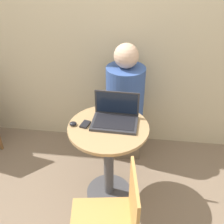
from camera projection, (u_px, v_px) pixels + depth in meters
name	position (u px, v px, depth m)	size (l,w,h in m)	color
ground_plane	(109.00, 192.00, 2.39)	(12.00, 12.00, 0.00)	#7F6B56
back_wall	(120.00, 23.00, 2.38)	(7.00, 0.05, 2.60)	beige
round_table	(109.00, 151.00, 2.11)	(0.62, 0.62, 0.74)	#4C4C51
laptop	(115.00, 117.00, 2.01)	(0.36, 0.25, 0.22)	#2D2D33
cell_phone	(85.00, 124.00, 1.99)	(0.08, 0.10, 0.02)	black
computer_mouse	(73.00, 124.00, 1.99)	(0.06, 0.05, 0.03)	black
chair_empty	(112.00, 224.00, 1.64)	(0.46, 0.46, 0.83)	tan
person_seated	(125.00, 109.00, 2.64)	(0.37, 0.57, 1.20)	brown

